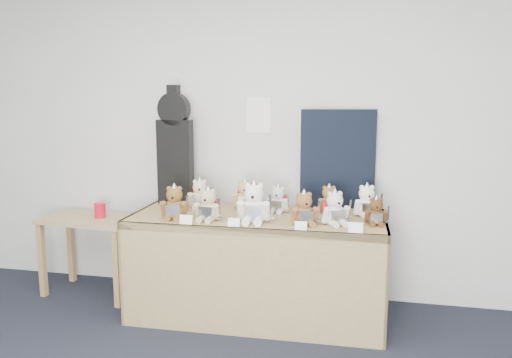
% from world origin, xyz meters
% --- Properties ---
extents(room_shell, '(6.00, 6.00, 6.00)m').
position_xyz_m(room_shell, '(0.17, 2.49, 1.56)').
color(room_shell, silver).
rests_on(room_shell, floor).
extents(display_table, '(1.97, 0.86, 0.81)m').
position_xyz_m(display_table, '(0.27, 1.92, 0.64)').
color(display_table, olive).
rests_on(display_table, floor).
extents(side_table, '(0.87, 0.54, 0.69)m').
position_xyz_m(side_table, '(-1.24, 2.11, 0.57)').
color(side_table, '#A08456').
rests_on(side_table, floor).
extents(guitar_case, '(0.31, 0.12, 1.00)m').
position_xyz_m(guitar_case, '(-0.50, 2.25, 1.30)').
color(guitar_case, black).
rests_on(guitar_case, display_table).
extents(navy_board, '(0.60, 0.12, 0.81)m').
position_xyz_m(navy_board, '(0.85, 2.38, 1.22)').
color(navy_board, black).
rests_on(navy_board, display_table).
extents(red_cup, '(0.10, 0.10, 0.13)m').
position_xyz_m(red_cup, '(-1.14, 2.11, 0.76)').
color(red_cup, red).
rests_on(red_cup, side_table).
extents(teddy_front_far_left, '(0.24, 0.20, 0.29)m').
position_xyz_m(teddy_front_far_left, '(-0.31, 1.74, 0.93)').
color(teddy_front_far_left, brown).
rests_on(teddy_front_far_left, display_table).
extents(teddy_front_left, '(0.22, 0.19, 0.27)m').
position_xyz_m(teddy_front_left, '(-0.05, 1.75, 0.92)').
color(teddy_front_left, '#C1B188').
rests_on(teddy_front_left, display_table).
extents(teddy_front_centre, '(0.27, 0.23, 0.33)m').
position_xyz_m(teddy_front_centre, '(0.29, 1.77, 0.95)').
color(teddy_front_centre, white).
rests_on(teddy_front_centre, display_table).
extents(teddy_front_right, '(0.23, 0.21, 0.27)m').
position_xyz_m(teddy_front_right, '(0.66, 1.77, 0.92)').
color(teddy_front_right, brown).
rests_on(teddy_front_right, display_table).
extents(teddy_front_far_right, '(0.23, 0.23, 0.28)m').
position_xyz_m(teddy_front_far_right, '(0.87, 1.83, 0.92)').
color(teddy_front_far_right, silver).
rests_on(teddy_front_far_right, display_table).
extents(teddy_front_end, '(0.19, 0.15, 0.23)m').
position_xyz_m(teddy_front_end, '(1.16, 1.89, 0.90)').
color(teddy_front_end, '#54351C').
rests_on(teddy_front_end, display_table).
extents(teddy_back_left, '(0.23, 0.20, 0.27)m').
position_xyz_m(teddy_back_left, '(-0.25, 2.15, 0.92)').
color(teddy_back_left, beige).
rests_on(teddy_back_left, display_table).
extents(teddy_back_centre_left, '(0.23, 0.20, 0.27)m').
position_xyz_m(teddy_back_centre_left, '(0.12, 2.19, 0.92)').
color(teddy_back_centre_left, tan).
rests_on(teddy_back_centre_left, display_table).
extents(teddy_back_centre_right, '(0.20, 0.17, 0.24)m').
position_xyz_m(teddy_back_centre_right, '(0.41, 2.13, 0.91)').
color(teddy_back_centre_right, beige).
rests_on(teddy_back_centre_right, display_table).
extents(teddy_back_right, '(0.21, 0.19, 0.25)m').
position_xyz_m(teddy_back_right, '(0.81, 2.18, 0.91)').
color(teddy_back_right, olive).
rests_on(teddy_back_right, display_table).
extents(teddy_back_end, '(0.23, 0.21, 0.28)m').
position_xyz_m(teddy_back_end, '(1.10, 2.13, 0.93)').
color(teddy_back_end, white).
rests_on(teddy_back_end, display_table).
extents(entry_card_a, '(0.09, 0.02, 0.07)m').
position_xyz_m(entry_card_a, '(-0.17, 1.60, 0.85)').
color(entry_card_a, white).
rests_on(entry_card_a, display_table).
extents(entry_card_b, '(0.09, 0.02, 0.06)m').
position_xyz_m(entry_card_b, '(0.18, 1.61, 0.85)').
color(entry_card_b, white).
rests_on(entry_card_b, display_table).
extents(entry_card_c, '(0.09, 0.02, 0.06)m').
position_xyz_m(entry_card_c, '(0.66, 1.62, 0.85)').
color(entry_card_c, white).
rests_on(entry_card_c, display_table).
extents(entry_card_d, '(0.10, 0.02, 0.07)m').
position_xyz_m(entry_card_d, '(1.02, 1.63, 0.85)').
color(entry_card_d, white).
rests_on(entry_card_d, display_table).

